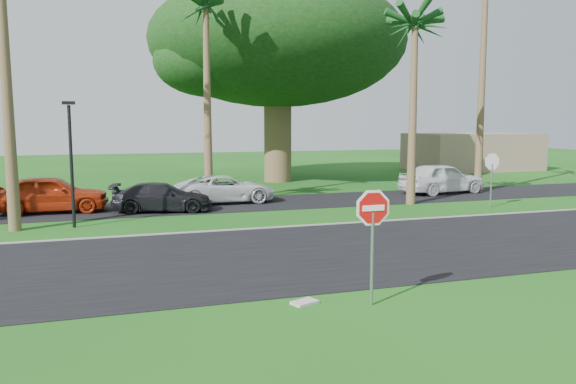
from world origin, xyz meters
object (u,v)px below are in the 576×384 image
(car_red, at_px, (51,194))
(stop_sign_near, at_px, (373,223))
(car_pickup, at_px, (442,178))
(car_minivan, at_px, (225,189))
(car_dark, at_px, (162,198))
(stop_sign_far, at_px, (492,169))

(car_red, bearing_deg, stop_sign_near, -151.47)
(car_pickup, bearing_deg, car_minivan, 81.43)
(car_minivan, bearing_deg, car_pickup, -91.66)
(car_dark, distance_m, car_pickup, 15.31)
(stop_sign_far, xyz_separation_m, car_dark, (-14.52, 3.29, -1.15))
(car_red, height_order, car_minivan, car_red)
(car_red, relative_size, car_minivan, 0.98)
(car_pickup, bearing_deg, car_dark, 88.32)
(car_dark, xyz_separation_m, car_minivan, (3.18, 1.82, 0.05))
(stop_sign_near, bearing_deg, car_dark, 101.94)
(car_dark, bearing_deg, stop_sign_near, -157.19)
(car_red, height_order, car_dark, car_red)
(stop_sign_near, xyz_separation_m, car_red, (-7.61, 15.46, -0.97))
(stop_sign_near, relative_size, car_dark, 0.61)
(stop_sign_far, bearing_deg, car_pickup, -97.77)
(stop_sign_near, distance_m, stop_sign_far, 15.91)
(stop_sign_far, xyz_separation_m, car_minivan, (-11.34, 5.11, -1.10))
(car_red, relative_size, car_dark, 1.10)
(car_dark, bearing_deg, car_red, 86.53)
(stop_sign_near, height_order, car_red, stop_sign_near)
(stop_sign_near, distance_m, car_dark, 14.65)
(stop_sign_near, height_order, car_dark, stop_sign_near)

